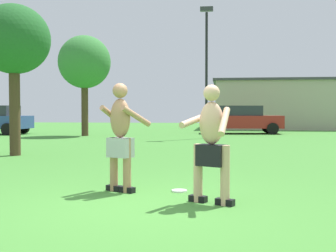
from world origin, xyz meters
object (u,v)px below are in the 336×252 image
Objects in this scene: car_red_near_post at (242,119)px; lamp_post at (206,59)px; frisbee at (179,191)px; player_in_black at (211,141)px; tree_left_field at (84,63)px; player_near at (121,134)px; tree_behind_players at (14,41)px.

lamp_post reaches higher than car_red_near_post.
lamp_post is (-0.07, 13.40, 3.71)m from frisbee.
tree_left_field reaches higher than player_in_black.
player_in_black is 6.68× the size of frisbee.
lamp_post reaches higher than player_in_black.
player_near is 16.07m from tree_left_field.
frisbee is at bearing 7.68° from player_near.
player_in_black is at bearing -93.84° from car_red_near_post.
player_in_black is at bearing -26.26° from player_near.
tree_behind_players is at bearing 134.98° from player_in_black.
player_in_black is (1.47, -0.72, -0.05)m from player_near.
player_near is 0.34× the size of tree_left_field.
tree_left_field reaches higher than player_near.
car_red_near_post is at bearing 86.16° from player_in_black.
tree_left_field is (-5.45, 14.85, 2.84)m from player_near.
lamp_post is at bearing 92.41° from player_in_black.
tree_behind_players reaches higher than player_in_black.
player_near reaches higher than player_in_black.
player_near is 18.32m from car_red_near_post.
tree_left_field is (-6.92, 15.57, 2.89)m from player_in_black.
frisbee is 16.48m from tree_left_field.
frisbee is 0.04× the size of lamp_post.
player_near is 1.64m from player_in_black.
tree_left_field is (-6.39, 14.72, 3.76)m from frisbee.
lamp_post is at bearing -112.11° from car_red_near_post.
car_red_near_post is at bearing 67.89° from lamp_post.
tree_left_field is at bearing 96.37° from tree_behind_players.
tree_behind_players is (-7.10, -13.01, 2.49)m from car_red_near_post.
frisbee is 13.90m from lamp_post.
player_in_black is 0.27× the size of lamp_post.
tree_behind_players reaches higher than player_near.
frisbee is (-0.53, 0.85, -0.87)m from player_in_black.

